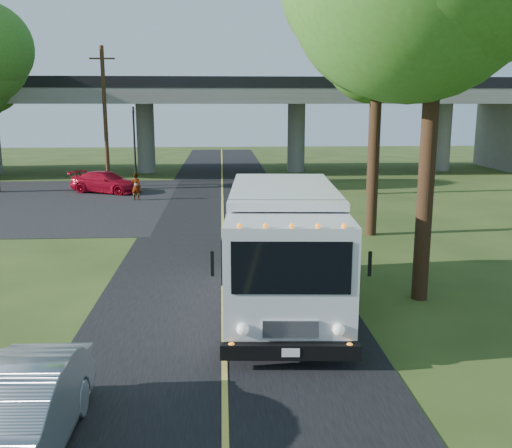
{
  "coord_description": "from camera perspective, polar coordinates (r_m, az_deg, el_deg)",
  "views": [
    {
      "loc": [
        -0.0,
        -13.97,
        5.35
      ],
      "look_at": [
        1.07,
        3.85,
        1.6
      ],
      "focal_mm": 40.0,
      "sensor_mm": 36.0,
      "label": 1
    }
  ],
  "objects": [
    {
      "name": "traffic_signal",
      "position": [
        40.47,
        -12.09,
        8.57
      ],
      "size": [
        0.18,
        0.22,
        5.2
      ],
      "color": "black",
      "rests_on": "ground"
    },
    {
      "name": "silver_sedan",
      "position": [
        9.77,
        -23.21,
        -17.54
      ],
      "size": [
        1.53,
        4.33,
        1.42
      ],
      "primitive_type": "imported",
      "rotation": [
        0.0,
        0.0,
        -0.01
      ],
      "color": "#909498",
      "rests_on": "ground"
    },
    {
      "name": "overpass",
      "position": [
        45.98,
        -3.49,
        10.86
      ],
      "size": [
        54.0,
        10.0,
        7.3
      ],
      "color": "slate",
      "rests_on": "ground"
    },
    {
      "name": "lane_line",
      "position": [
        24.55,
        -3.35,
        -0.67
      ],
      "size": [
        0.12,
        90.0,
        0.01
      ],
      "primitive_type": "cube",
      "color": "gold",
      "rests_on": "road"
    },
    {
      "name": "parking_lot",
      "position": [
        34.23,
        -22.14,
        2.01
      ],
      "size": [
        16.0,
        18.0,
        0.01
      ],
      "primitive_type": "cube",
      "color": "black",
      "rests_on": "ground"
    },
    {
      "name": "red_sedan",
      "position": [
        36.41,
        -14.78,
        4.07
      ],
      "size": [
        4.85,
        3.44,
        1.3
      ],
      "primitive_type": "imported",
      "rotation": [
        0.0,
        0.0,
        1.17
      ],
      "color": "#A60A1E",
      "rests_on": "ground"
    },
    {
      "name": "pedestrian",
      "position": [
        33.09,
        -11.9,
        3.68
      ],
      "size": [
        0.66,
        0.53,
        1.56
      ],
      "primitive_type": "imported",
      "rotation": [
        0.0,
        0.0,
        2.82
      ],
      "color": "gray",
      "rests_on": "ground"
    },
    {
      "name": "road",
      "position": [
        24.56,
        -3.35,
        -0.71
      ],
      "size": [
        7.0,
        90.0,
        0.02
      ],
      "primitive_type": "cube",
      "color": "black",
      "rests_on": "ground"
    },
    {
      "name": "utility_pole",
      "position": [
        38.71,
        -14.85,
        10.37
      ],
      "size": [
        1.6,
        0.26,
        9.0
      ],
      "color": "#472D19",
      "rests_on": "ground"
    },
    {
      "name": "tree_right_far",
      "position": [
        35.16,
        12.27,
        16.43
      ],
      "size": [
        5.77,
        5.67,
        10.99
      ],
      "color": "#382314",
      "rests_on": "ground"
    },
    {
      "name": "ground",
      "position": [
        14.96,
        -3.24,
        -9.11
      ],
      "size": [
        120.0,
        120.0,
        0.0
      ],
      "primitive_type": "plane",
      "color": "#2A3E16",
      "rests_on": "ground"
    },
    {
      "name": "step_van",
      "position": [
        14.96,
        2.79,
        -2.12
      ],
      "size": [
        3.31,
        7.79,
        3.2
      ],
      "rotation": [
        0.0,
        0.0,
        -0.07
      ],
      "color": "silver",
      "rests_on": "ground"
    }
  ]
}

